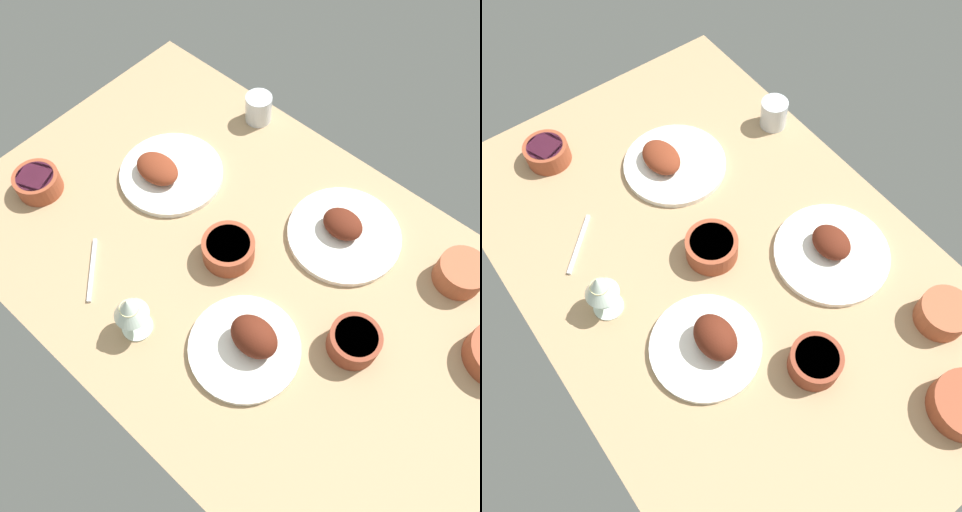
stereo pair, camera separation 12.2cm
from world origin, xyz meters
TOP-DOWN VIEW (x-y plane):
  - dining_table at (0.00, 0.00)cm, footprint 140.00×90.00cm
  - plate_center_main at (-16.01, 15.27)cm, footprint 24.71×24.71cm
  - plate_far_side at (31.30, -6.33)cm, footprint 27.33×27.33cm
  - plate_near_viewer at (-14.37, -22.10)cm, footprint 27.97×27.97cm
  - bowl_sauce at (-32.81, 0.15)cm, footprint 11.26×11.26cm
  - bowl_soup at (-41.61, -30.03)cm, footprint 11.39×11.39cm
  - bowl_onions at (53.06, 18.63)cm, footprint 11.67×11.67cm
  - bowl_pasta at (2.92, 0.87)cm, footprint 12.65×12.65cm
  - wine_glass at (5.71, 28.17)cm, footprint 7.60×7.60cm
  - water_tumbler at (26.96, -38.13)cm, footprint 7.42×7.42cm
  - spoon_loose at (24.47, 25.48)cm, footprint 12.43×12.64cm

SIDE VIEW (x-z plane):
  - dining_table at x=0.00cm, z-range 0.00..4.00cm
  - spoon_loose at x=24.47cm, z-range 4.00..4.80cm
  - plate_near_viewer at x=-14.37cm, z-range 2.27..9.05cm
  - plate_far_side at x=31.30cm, z-range 2.55..9.06cm
  - plate_center_main at x=-16.01cm, z-range 2.10..11.37cm
  - bowl_onions at x=53.06cm, z-range 4.24..9.73cm
  - bowl_pasta at x=2.92cm, z-range 4.25..10.18cm
  - bowl_sauce at x=-32.81cm, z-range 4.26..10.51cm
  - bowl_soup at x=-41.61cm, z-range 4.26..10.52cm
  - water_tumbler at x=26.96cm, z-range 4.00..12.01cm
  - wine_glass at x=5.71cm, z-range 6.93..20.93cm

